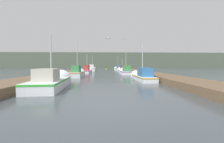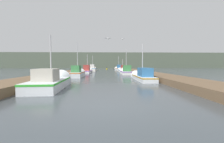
{
  "view_description": "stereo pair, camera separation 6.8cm",
  "coord_description": "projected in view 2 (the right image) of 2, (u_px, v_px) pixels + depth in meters",
  "views": [
    {
      "loc": [
        0.05,
        -5.29,
        1.52
      ],
      "look_at": [
        0.58,
        8.69,
        0.9
      ],
      "focal_mm": 24.0,
      "sensor_mm": 36.0,
      "label": 1
    },
    {
      "loc": [
        0.11,
        -5.29,
        1.52
      ],
      "look_at": [
        0.58,
        8.69,
        0.9
      ],
      "focal_mm": 24.0,
      "sensor_mm": 36.0,
      "label": 2
    }
  ],
  "objects": [
    {
      "name": "mooring_piling_0",
      "position": [
        57.0,
        74.0,
        14.52
      ],
      "size": [
        0.26,
        0.26,
        1.16
      ],
      "color": "#473523",
      "rests_on": "ground_plane"
    },
    {
      "name": "fishing_boat_1",
      "position": [
        142.0,
        76.0,
        15.19
      ],
      "size": [
        1.34,
        6.17,
        3.97
      ],
      "rotation": [
        0.0,
        0.0,
        -0.0
      ],
      "color": "silver",
      "rests_on": "ground_plane"
    },
    {
      "name": "fishing_boat_5",
      "position": [
        122.0,
        70.0,
        33.05
      ],
      "size": [
        1.71,
        6.32,
        3.19
      ],
      "rotation": [
        0.0,
        0.0,
        0.05
      ],
      "color": "silver",
      "rests_on": "ground_plane"
    },
    {
      "name": "fishing_boat_0",
      "position": [
        52.0,
        81.0,
        10.15
      ],
      "size": [
        2.13,
        5.72,
        4.0
      ],
      "rotation": [
        0.0,
        0.0,
        0.08
      ],
      "color": "silver",
      "rests_on": "ground_plane"
    },
    {
      "name": "dock_left",
      "position": [
        64.0,
        74.0,
        21.12
      ],
      "size": [
        2.8,
        40.0,
        0.47
      ],
      "color": "brown",
      "rests_on": "ground_plane"
    },
    {
      "name": "fishing_boat_3",
      "position": [
        126.0,
        72.0,
        24.44
      ],
      "size": [
        1.82,
        4.54,
        4.65
      ],
      "rotation": [
        0.0,
        0.0,
        0.02
      ],
      "color": "silver",
      "rests_on": "ground_plane"
    },
    {
      "name": "mooring_piling_1",
      "position": [
        73.0,
        71.0,
        20.29
      ],
      "size": [
        0.35,
        0.35,
        1.37
      ],
      "color": "#473523",
      "rests_on": "ground_plane"
    },
    {
      "name": "fishing_boat_2",
      "position": [
        78.0,
        73.0,
        19.31
      ],
      "size": [
        1.56,
        5.49,
        4.78
      ],
      "rotation": [
        0.0,
        0.0,
        0.03
      ],
      "color": "silver",
      "rests_on": "ground_plane"
    },
    {
      "name": "ground_plane",
      "position": [
        104.0,
        107.0,
        5.35
      ],
      "size": [
        200.0,
        200.0,
        0.0
      ],
      "color": "#3D4449"
    },
    {
      "name": "channel_buoy",
      "position": [
        107.0,
        69.0,
        48.21
      ],
      "size": [
        0.52,
        0.52,
        1.02
      ],
      "color": "gold",
      "rests_on": "ground_plane"
    },
    {
      "name": "dock_right",
      "position": [
        148.0,
        74.0,
        21.51
      ],
      "size": [
        2.8,
        40.0,
        0.47
      ],
      "color": "brown",
      "rests_on": "ground_plane"
    },
    {
      "name": "fishing_boat_4",
      "position": [
        88.0,
        71.0,
        27.97
      ],
      "size": [
        1.5,
        4.68,
        3.85
      ],
      "rotation": [
        0.0,
        0.0,
        -0.04
      ],
      "color": "silver",
      "rests_on": "ground_plane"
    },
    {
      "name": "seagull_1",
      "position": [
        122.0,
        39.0,
        18.58
      ],
      "size": [
        0.54,
        0.35,
        0.12
      ],
      "rotation": [
        0.0,
        0.0,
        5.82
      ],
      "color": "white"
    },
    {
      "name": "fishing_boat_6",
      "position": [
        93.0,
        69.0,
        37.59
      ],
      "size": [
        1.67,
        6.03,
        4.27
      ],
      "rotation": [
        0.0,
        0.0,
        0.01
      ],
      "color": "silver",
      "rests_on": "ground_plane"
    },
    {
      "name": "mooring_piling_2",
      "position": [
        86.0,
        69.0,
        33.99
      ],
      "size": [
        0.25,
        0.25,
        1.27
      ],
      "color": "#473523",
      "rests_on": "ground_plane"
    },
    {
      "name": "seagull_lead",
      "position": [
        108.0,
        39.0,
        12.91
      ],
      "size": [
        0.56,
        0.29,
        0.12
      ],
      "rotation": [
        0.0,
        0.0,
        3.25
      ],
      "color": "white"
    },
    {
      "name": "distant_shore_ridge",
      "position": [
        107.0,
        61.0,
        74.39
      ],
      "size": [
        120.0,
        16.0,
        7.05
      ],
      "color": "#4C5647",
      "rests_on": "ground_plane"
    },
    {
      "name": "fishing_boat_7",
      "position": [
        118.0,
        68.0,
        42.52
      ],
      "size": [
        1.95,
        6.02,
        4.24
      ],
      "rotation": [
        0.0,
        0.0,
        0.1
      ],
      "color": "silver",
      "rests_on": "ground_plane"
    }
  ]
}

